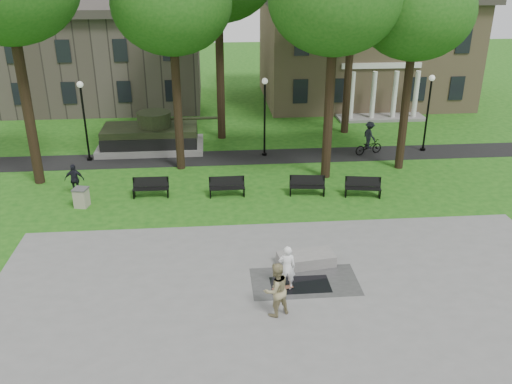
% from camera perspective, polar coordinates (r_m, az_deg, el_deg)
% --- Properties ---
extents(ground, '(120.00, 120.00, 0.00)m').
position_cam_1_polar(ground, '(22.11, 2.83, -6.88)').
color(ground, '#195113').
rests_on(ground, ground).
extents(plaza, '(22.00, 16.00, 0.02)m').
position_cam_1_polar(plaza, '(18.02, 4.99, -14.89)').
color(plaza, gray).
rests_on(plaza, ground).
extents(footpath, '(44.00, 2.60, 0.01)m').
position_cam_1_polar(footpath, '(32.95, 0.07, 3.72)').
color(footpath, black).
rests_on(footpath, ground).
extents(building_right, '(17.00, 12.00, 8.60)m').
position_cam_1_polar(building_right, '(47.14, 11.12, 14.79)').
color(building_right, '#9E8460').
rests_on(building_right, ground).
extents(building_left, '(15.00, 10.00, 7.20)m').
position_cam_1_polar(building_left, '(46.74, -15.53, 13.39)').
color(building_left, '#4C443D').
rests_on(building_left, ground).
extents(tree_1, '(6.20, 6.20, 11.63)m').
position_cam_1_polar(tree_1, '(29.51, -8.89, 18.96)').
color(tree_1, black).
rests_on(tree_1, ground).
extents(tree_3, '(6.00, 6.00, 11.19)m').
position_cam_1_polar(tree_3, '(30.44, 16.49, 17.78)').
color(tree_3, black).
rests_on(tree_3, ground).
extents(lamp_left, '(0.36, 0.36, 4.73)m').
position_cam_1_polar(lamp_left, '(33.09, -17.66, 7.75)').
color(lamp_left, black).
rests_on(lamp_left, ground).
extents(lamp_mid, '(0.36, 0.36, 4.73)m').
position_cam_1_polar(lamp_mid, '(32.44, 0.92, 8.56)').
color(lamp_mid, black).
rests_on(lamp_mid, ground).
extents(lamp_right, '(0.36, 0.36, 4.73)m').
position_cam_1_polar(lamp_right, '(34.89, 17.68, 8.53)').
color(lamp_right, black).
rests_on(lamp_right, ground).
extents(tank_monument, '(7.45, 3.40, 2.40)m').
position_cam_1_polar(tank_monument, '(34.66, -10.97, 5.78)').
color(tank_monument, gray).
rests_on(tank_monument, ground).
extents(puddle, '(2.20, 1.20, 0.00)m').
position_cam_1_polar(puddle, '(20.41, 4.69, -9.71)').
color(puddle, black).
rests_on(puddle, plaza).
extents(concrete_block, '(2.32, 1.30, 0.45)m').
position_cam_1_polar(concrete_block, '(21.56, 5.30, -7.07)').
color(concrete_block, gray).
rests_on(concrete_block, plaza).
extents(skateboard, '(0.80, 0.41, 0.07)m').
position_cam_1_polar(skateboard, '(20.09, 2.81, -10.13)').
color(skateboard, brown).
rests_on(skateboard, plaza).
extents(skateboarder, '(0.65, 0.45, 1.71)m').
position_cam_1_polar(skateboarder, '(19.79, 3.27, -7.91)').
color(skateboarder, white).
rests_on(skateboarder, plaza).
extents(friend_watching, '(1.18, 1.08, 1.95)m').
position_cam_1_polar(friend_watching, '(18.34, 2.11, -10.23)').
color(friend_watching, '#9B9064').
rests_on(friend_watching, plaza).
extents(pedestrian_walker, '(0.98, 0.44, 1.66)m').
position_cam_1_polar(pedestrian_walker, '(28.87, -18.58, 1.24)').
color(pedestrian_walker, black).
rests_on(pedestrian_walker, ground).
extents(cyclist, '(1.94, 1.19, 2.06)m').
position_cam_1_polar(cyclist, '(33.89, 11.80, 5.27)').
color(cyclist, black).
rests_on(cyclist, ground).
extents(park_bench_0, '(1.81, 0.55, 1.00)m').
position_cam_1_polar(park_bench_0, '(27.80, -11.01, 0.54)').
color(park_bench_0, black).
rests_on(park_bench_0, ground).
extents(park_bench_1, '(1.81, 0.56, 1.00)m').
position_cam_1_polar(park_bench_1, '(27.41, -3.08, 0.62)').
color(park_bench_1, black).
rests_on(park_bench_1, ground).
extents(park_bench_2, '(1.84, 0.73, 1.00)m').
position_cam_1_polar(park_bench_2, '(27.64, 5.38, 0.75)').
color(park_bench_2, black).
rests_on(park_bench_2, ground).
extents(park_bench_3, '(1.85, 0.82, 1.00)m').
position_cam_1_polar(park_bench_3, '(27.86, 11.15, 0.58)').
color(park_bench_3, black).
rests_on(park_bench_3, ground).
extents(trash_bin, '(0.79, 0.79, 0.96)m').
position_cam_1_polar(trash_bin, '(27.53, -17.91, -0.53)').
color(trash_bin, '#A49F87').
rests_on(trash_bin, ground).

